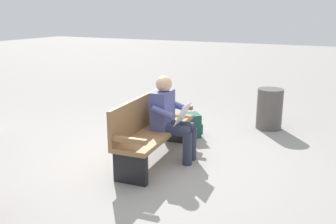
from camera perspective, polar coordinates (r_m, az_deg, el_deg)
ground_plane at (r=5.33m, az=-1.70°, el=-7.22°), size 40.00×40.00×0.00m
bench_near at (r=5.20m, az=-2.46°, el=-2.43°), size 1.84×0.64×0.90m
person_seated at (r=5.16m, az=0.33°, el=-0.61°), size 0.60×0.60×1.18m
backpack at (r=6.26m, az=3.85°, el=-2.01°), size 0.36×0.35×0.38m
trash_bin at (r=6.86m, az=15.11°, el=0.47°), size 0.44×0.44×0.71m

